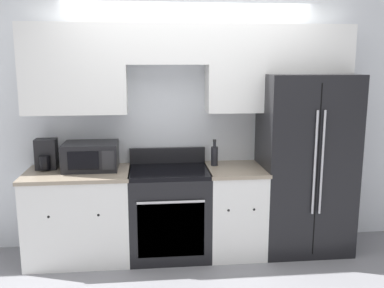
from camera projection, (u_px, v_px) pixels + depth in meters
ground_plane at (195, 266)px, 4.08m from camera, size 12.00×12.00×0.00m
wall_back at (191, 101)px, 4.36m from camera, size 8.00×0.39×2.60m
lower_cabinets_left at (79, 215)px, 4.18m from camera, size 1.01×0.64×0.88m
lower_cabinets_right at (235, 210)px, 4.34m from camera, size 0.57×0.64×0.88m
oven_range at (169, 212)px, 4.27m from camera, size 0.78×0.65×1.04m
refrigerator at (304, 163)px, 4.37m from camera, size 0.89×0.74×1.80m
microwave at (91, 156)px, 4.17m from camera, size 0.52×0.39×0.26m
bottle at (214, 155)px, 4.33m from camera, size 0.07×0.07×0.27m
electric_kettle at (46, 155)px, 4.18m from camera, size 0.20×0.21×0.30m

